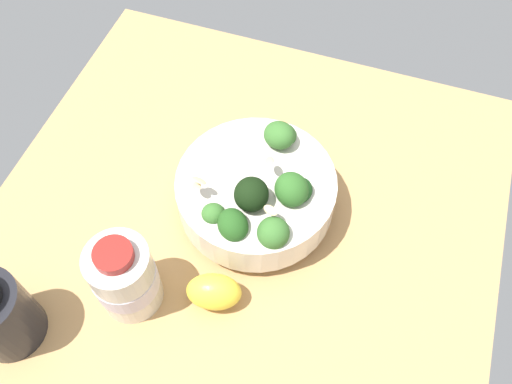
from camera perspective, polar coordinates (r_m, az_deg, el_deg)
name	(u,v)px	position (r cm, az deg, el deg)	size (l,w,h in cm)	color
ground_plane	(242,228)	(70.74, -1.50, -3.79)	(63.78, 63.78, 3.56)	tan
bowl_of_broccoli	(258,192)	(66.13, 0.16, 0.03)	(19.38, 19.56, 11.03)	silver
lemon_wedge	(214,292)	(62.76, -4.43, -10.38)	(6.31, 4.08, 4.65)	yellow
bottle_short	(125,277)	(61.78, -13.60, -8.67)	(7.17, 7.17, 11.44)	beige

